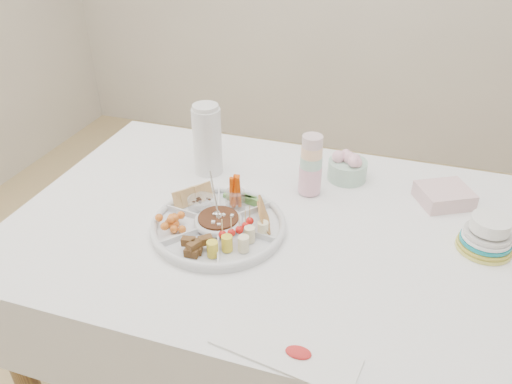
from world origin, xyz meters
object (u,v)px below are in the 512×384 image
(thermos, at_px, (207,139))
(plate_stack, at_px, (487,235))
(dining_table, at_px, (271,314))
(party_tray, at_px, (219,224))

(thermos, xyz_separation_m, plate_stack, (0.88, -0.16, -0.08))
(dining_table, bearing_deg, thermos, 143.43)
(dining_table, distance_m, party_tray, 0.43)
(thermos, bearing_deg, dining_table, -36.57)
(party_tray, relative_size, thermos, 1.53)
(party_tray, relative_size, plate_stack, 2.59)
(thermos, distance_m, plate_stack, 0.89)
(dining_table, xyz_separation_m, plate_stack, (0.58, 0.06, 0.43))
(party_tray, bearing_deg, plate_stack, 11.21)
(party_tray, height_order, plate_stack, plate_stack)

